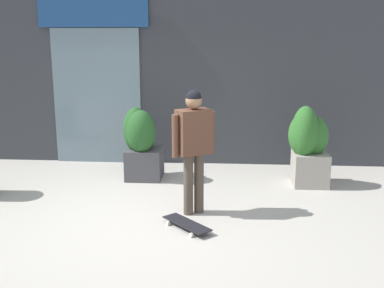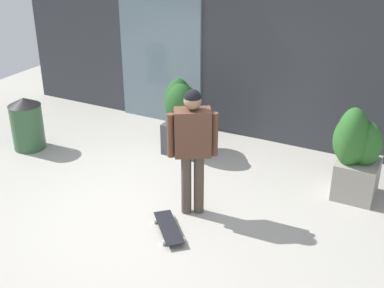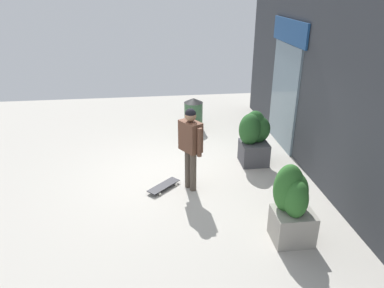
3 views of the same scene
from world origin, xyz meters
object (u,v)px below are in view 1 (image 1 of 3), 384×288
skateboarder (194,139)px  skateboard (187,224)px  planter_box_right (140,140)px  planter_box_left (308,144)px

skateboarder → skateboard: skateboarder is taller
planter_box_right → skateboarder: bearing=-57.1°
skateboarder → planter_box_left: size_ratio=1.30×
skateboarder → skateboard: size_ratio=2.46×
skateboarder → planter_box_right: size_ratio=1.39×
planter_box_right → skateboard: bearing=-65.5°
skateboarder → planter_box_right: (-1.00, 1.54, -0.38)m
skateboarder → skateboard: 1.11m
skateboarder → planter_box_right: bearing=-178.3°
planter_box_left → skateboarder: bearing=-141.5°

